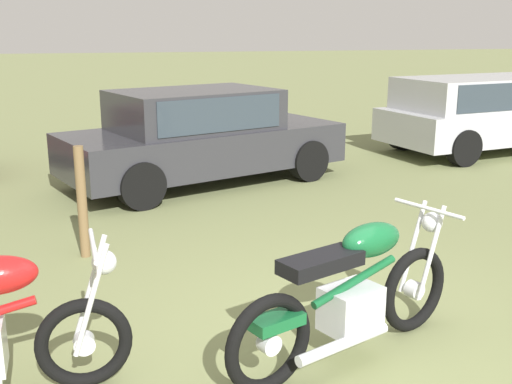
# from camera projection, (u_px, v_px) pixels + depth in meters

# --- Properties ---
(ground_plane) EXTENTS (120.00, 120.00, 0.00)m
(ground_plane) POSITION_uv_depth(u_px,v_px,m) (350.00, 354.00, 4.57)
(ground_plane) COLOR olive
(motorcycle_green) EXTENTS (2.00, 1.03, 1.02)m
(motorcycle_green) POSITION_uv_depth(u_px,v_px,m) (352.00, 294.00, 4.41)
(motorcycle_green) COLOR black
(motorcycle_green) RESTS_ON ground
(car_charcoal) EXTENTS (4.54, 3.01, 1.43)m
(car_charcoal) POSITION_uv_depth(u_px,v_px,m) (200.00, 132.00, 9.40)
(car_charcoal) COLOR #2D2D33
(car_charcoal) RESTS_ON ground
(car_silver) EXTENTS (4.65, 2.51, 1.43)m
(car_silver) POSITION_uv_depth(u_px,v_px,m) (488.00, 108.00, 11.85)
(car_silver) COLOR #B2B5BA
(car_silver) RESTS_ON ground
(fence_post_wooden) EXTENTS (0.10, 0.10, 1.17)m
(fence_post_wooden) POSITION_uv_depth(u_px,v_px,m) (82.00, 202.00, 6.38)
(fence_post_wooden) COLOR brown
(fence_post_wooden) RESTS_ON ground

